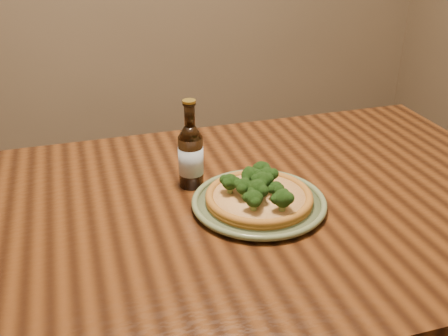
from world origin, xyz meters
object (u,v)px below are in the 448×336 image
object	(u,v)px
plate	(259,203)
pizza	(259,195)
beer_bottle	(191,155)
table	(202,245)

from	to	relation	value
plate	pizza	xyz separation A→B (m)	(-0.00, 0.00, 0.02)
plate	beer_bottle	xyz separation A→B (m)	(-0.12, 0.14, 0.07)
table	plate	size ratio (longest dim) A/B	5.43
table	plate	xyz separation A→B (m)	(0.12, -0.02, 0.10)
pizza	beer_bottle	size ratio (longest dim) A/B	1.11
plate	beer_bottle	world-z (taller)	beer_bottle
plate	pizza	world-z (taller)	pizza
table	beer_bottle	bearing A→B (deg)	86.26
table	pizza	xyz separation A→B (m)	(0.12, -0.02, 0.12)
table	beer_bottle	xyz separation A→B (m)	(0.01, 0.11, 0.17)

